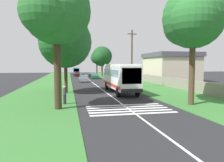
% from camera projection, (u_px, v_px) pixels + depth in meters
% --- Properties ---
extents(ground, '(160.00, 160.00, 0.00)m').
position_uv_depth(ground, '(111.00, 96.00, 25.18)').
color(ground, '#262628').
extents(grass_verge_left, '(120.00, 8.00, 0.04)m').
position_uv_depth(grass_verge_left, '(49.00, 85.00, 38.23)').
color(grass_verge_left, '#387533').
rests_on(grass_verge_left, ground).
extents(grass_verge_right, '(120.00, 8.00, 0.04)m').
position_uv_depth(grass_verge_right, '(138.00, 84.00, 41.46)').
color(grass_verge_right, '#387533').
rests_on(grass_verge_right, ground).
extents(centre_line, '(110.00, 0.16, 0.01)m').
position_uv_depth(centre_line, '(95.00, 85.00, 39.85)').
color(centre_line, silver).
rests_on(centre_line, ground).
extents(coach_bus, '(11.16, 2.62, 3.73)m').
position_uv_depth(coach_bus, '(120.00, 76.00, 28.61)').
color(coach_bus, white).
rests_on(coach_bus, ground).
extents(zebra_crossing, '(4.05, 6.80, 0.01)m').
position_uv_depth(zebra_crossing, '(129.00, 109.00, 17.95)').
color(zebra_crossing, silver).
rests_on(zebra_crossing, ground).
extents(trailing_car_0, '(4.30, 1.78, 1.43)m').
position_uv_depth(trailing_car_0, '(84.00, 79.00, 46.61)').
color(trailing_car_0, gray).
rests_on(trailing_car_0, ground).
extents(trailing_car_1, '(4.30, 1.78, 1.43)m').
position_uv_depth(trailing_car_1, '(95.00, 76.00, 56.91)').
color(trailing_car_1, '#145933').
rests_on(trailing_car_1, ground).
extents(trailing_car_2, '(4.30, 1.78, 1.43)m').
position_uv_depth(trailing_car_2, '(92.00, 75.00, 64.34)').
color(trailing_car_2, black).
rests_on(trailing_car_2, ground).
extents(trailing_car_3, '(4.30, 1.78, 1.43)m').
position_uv_depth(trailing_car_3, '(77.00, 74.00, 69.75)').
color(trailing_car_3, '#B21E1E').
rests_on(trailing_car_3, ground).
extents(trailing_minibus_0, '(6.00, 2.14, 2.53)m').
position_uv_depth(trailing_minibus_0, '(76.00, 71.00, 78.58)').
color(trailing_minibus_0, teal).
rests_on(trailing_minibus_0, ground).
extents(roadside_tree_left_0, '(7.90, 6.68, 9.86)m').
position_uv_depth(roadside_tree_left_0, '(64.00, 43.00, 27.61)').
color(roadside_tree_left_0, '#3D2D1E').
rests_on(roadside_tree_left_0, grass_verge_left).
extents(roadside_tree_left_1, '(6.73, 5.45, 10.62)m').
position_uv_depth(roadside_tree_left_1, '(55.00, 13.00, 17.30)').
color(roadside_tree_left_1, '#3D2D1E').
rests_on(roadside_tree_left_1, grass_verge_left).
extents(roadside_tree_left_2, '(5.55, 4.60, 10.06)m').
position_uv_depth(roadside_tree_left_2, '(64.00, 51.00, 64.94)').
color(roadside_tree_left_2, brown).
rests_on(roadside_tree_left_2, grass_verge_left).
extents(roadside_tree_right_0, '(6.77, 5.42, 10.45)m').
position_uv_depth(roadside_tree_right_0, '(191.00, 20.00, 19.20)').
color(roadside_tree_right_0, '#4C3826').
rests_on(roadside_tree_right_0, grass_verge_right).
extents(roadside_tree_right_1, '(5.95, 4.94, 8.89)m').
position_uv_depth(roadside_tree_right_1, '(97.00, 58.00, 85.10)').
color(roadside_tree_right_1, '#3D2D1E').
rests_on(roadside_tree_right_1, grass_verge_right).
extents(roadside_tree_right_2, '(7.64, 6.12, 9.24)m').
position_uv_depth(roadside_tree_right_2, '(101.00, 57.00, 66.95)').
color(roadside_tree_right_2, brown).
rests_on(roadside_tree_right_2, grass_verge_right).
extents(utility_pole, '(0.24, 1.40, 8.87)m').
position_uv_depth(utility_pole, '(132.00, 58.00, 33.32)').
color(utility_pole, '#473828').
rests_on(utility_pole, grass_verge_right).
extents(roadside_wall, '(70.00, 0.40, 1.49)m').
position_uv_depth(roadside_wall, '(146.00, 78.00, 46.96)').
color(roadside_wall, gray).
rests_on(roadside_wall, grass_verge_right).
extents(roadside_building, '(11.89, 9.60, 6.23)m').
position_uv_depth(roadside_building, '(170.00, 67.00, 48.42)').
color(roadside_building, beige).
rests_on(roadside_building, ground).
extents(pedestrian, '(0.34, 0.34, 1.69)m').
position_uv_depth(pedestrian, '(65.00, 95.00, 19.93)').
color(pedestrian, '#26262D').
rests_on(pedestrian, grass_verge_left).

